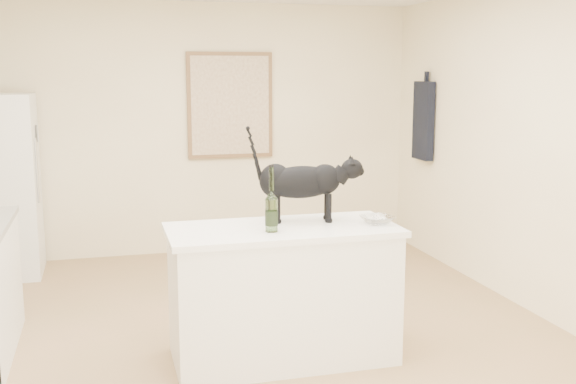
{
  "coord_description": "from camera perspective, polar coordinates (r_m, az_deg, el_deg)",
  "views": [
    {
      "loc": [
        -1.01,
        -4.42,
        1.89
      ],
      "look_at": [
        0.15,
        -0.15,
        1.12
      ],
      "focal_mm": 42.87,
      "sensor_mm": 36.0,
      "label": 1
    }
  ],
  "objects": [
    {
      "name": "wall_front",
      "position": [
        2.04,
        15.34,
        -7.37
      ],
      "size": [
        4.5,
        0.0,
        4.5
      ],
      "primitive_type": "plane",
      "rotation": [
        -1.57,
        0.0,
        0.0
      ],
      "color": "#FFF2C5",
      "rests_on": "ground"
    },
    {
      "name": "fridge",
      "position": [
        6.92,
        -22.81,
        0.46
      ],
      "size": [
        0.68,
        0.68,
        1.7
      ],
      "primitive_type": "cube",
      "color": "white",
      "rests_on": "floor"
    },
    {
      "name": "wall_back",
      "position": [
        7.27,
        -7.17,
        5.15
      ],
      "size": [
        4.5,
        0.0,
        4.5
      ],
      "primitive_type": "plane",
      "rotation": [
        1.57,
        0.0,
        0.0
      ],
      "color": "#FFF2C5",
      "rests_on": "ground"
    },
    {
      "name": "artwork_canvas",
      "position": [
        7.25,
        -4.79,
        7.17
      ],
      "size": [
        0.82,
        0.0,
        1.02
      ],
      "primitive_type": "cube",
      "color": "beige",
      "rests_on": "wall_back"
    },
    {
      "name": "hanging_garment",
      "position": [
        7.23,
        11.16,
        5.82
      ],
      "size": [
        0.08,
        0.34,
        0.8
      ],
      "primitive_type": "cube",
      "color": "black",
      "rests_on": "wall_right"
    },
    {
      "name": "glass_bowl",
      "position": [
        4.6,
        7.4,
        -2.31
      ],
      "size": [
        0.24,
        0.24,
        0.05
      ],
      "primitive_type": "imported",
      "rotation": [
        0.0,
        0.0,
        0.12
      ],
      "color": "white",
      "rests_on": "island_top"
    },
    {
      "name": "fridge_paper",
      "position": [
        6.88,
        -20.16,
        4.59
      ],
      "size": [
        0.05,
        0.12,
        0.16
      ],
      "primitive_type": "cube",
      "rotation": [
        0.0,
        0.0,
        0.38
      ],
      "color": "silver",
      "rests_on": "fridge"
    },
    {
      "name": "wine_bottle",
      "position": [
        4.31,
        -1.38,
        -0.88
      ],
      "size": [
        0.09,
        0.09,
        0.37
      ],
      "primitive_type": "cylinder",
      "rotation": [
        0.0,
        0.0,
        0.13
      ],
      "color": "#2D4F1F",
      "rests_on": "island_top"
    },
    {
      "name": "island_top",
      "position": [
        4.48,
        -0.45,
        -3.16
      ],
      "size": [
        1.5,
        0.7,
        0.04
      ],
      "primitive_type": "cube",
      "color": "white",
      "rests_on": "island_base"
    },
    {
      "name": "black_cat",
      "position": [
        4.6,
        1.08,
        0.48
      ],
      "size": [
        0.71,
        0.33,
        0.48
      ],
      "primitive_type": null,
      "rotation": [
        0.0,
        0.0,
        -0.19
      ],
      "color": "black",
      "rests_on": "island_top"
    },
    {
      "name": "wall_right",
      "position": [
        5.52,
        21.12,
        3.08
      ],
      "size": [
        0.0,
        5.5,
        5.5
      ],
      "primitive_type": "plane",
      "rotation": [
        1.57,
        0.0,
        -1.57
      ],
      "color": "#FFF2C5",
      "rests_on": "ground"
    },
    {
      "name": "artwork_frame",
      "position": [
        7.27,
        -4.82,
        7.17
      ],
      "size": [
        0.9,
        0.03,
        1.1
      ],
      "primitive_type": "cube",
      "color": "brown",
      "rests_on": "wall_back"
    },
    {
      "name": "floor",
      "position": [
        4.91,
        -2.2,
        -12.76
      ],
      "size": [
        5.5,
        5.5,
        0.0
      ],
      "primitive_type": "plane",
      "color": "#A57C58",
      "rests_on": "ground"
    },
    {
      "name": "island_base",
      "position": [
        4.6,
        -0.44,
        -8.62
      ],
      "size": [
        1.44,
        0.67,
        0.86
      ],
      "primitive_type": "cube",
      "color": "white",
      "rests_on": "floor"
    }
  ]
}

